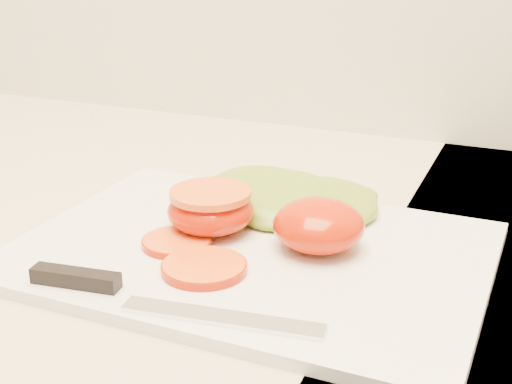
% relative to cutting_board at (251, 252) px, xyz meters
% --- Properties ---
extents(cutting_board, '(0.38, 0.28, 0.01)m').
position_rel_cutting_board_xyz_m(cutting_board, '(0.00, 0.00, 0.00)').
color(cutting_board, silver).
rests_on(cutting_board, counter).
extents(tomato_half_dome, '(0.08, 0.08, 0.04)m').
position_rel_cutting_board_xyz_m(tomato_half_dome, '(0.05, 0.02, 0.03)').
color(tomato_half_dome, '#B81F01').
rests_on(tomato_half_dome, cutting_board).
extents(tomato_half_cut, '(0.08, 0.08, 0.04)m').
position_rel_cutting_board_xyz_m(tomato_half_cut, '(-0.04, 0.02, 0.03)').
color(tomato_half_cut, '#B81F01').
rests_on(tomato_half_cut, cutting_board).
extents(tomato_slice_0, '(0.06, 0.06, 0.01)m').
position_rel_cutting_board_xyz_m(tomato_slice_0, '(-0.02, -0.05, 0.01)').
color(tomato_slice_0, '#FF5F17').
rests_on(tomato_slice_0, cutting_board).
extents(tomato_slice_1, '(0.06, 0.06, 0.01)m').
position_rel_cutting_board_xyz_m(tomato_slice_1, '(-0.06, -0.02, 0.01)').
color(tomato_slice_1, '#FF5F17').
rests_on(tomato_slice_1, cutting_board).
extents(lettuce_leaf_0, '(0.16, 0.12, 0.03)m').
position_rel_cutting_board_xyz_m(lettuce_leaf_0, '(-0.01, 0.08, 0.02)').
color(lettuce_leaf_0, olive).
rests_on(lettuce_leaf_0, cutting_board).
extents(lettuce_leaf_1, '(0.14, 0.14, 0.03)m').
position_rel_cutting_board_xyz_m(lettuce_leaf_1, '(0.03, 0.08, 0.02)').
color(lettuce_leaf_1, olive).
rests_on(lettuce_leaf_1, cutting_board).
extents(knife, '(0.23, 0.04, 0.01)m').
position_rel_cutting_board_xyz_m(knife, '(-0.05, -0.11, 0.01)').
color(knife, silver).
rests_on(knife, cutting_board).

